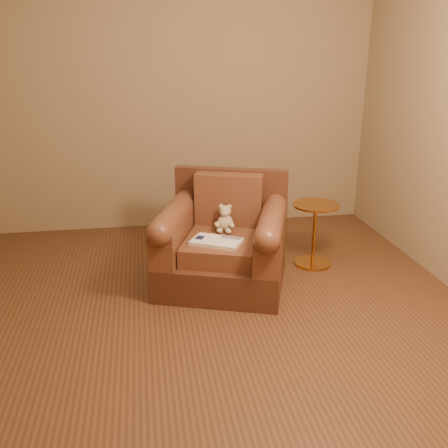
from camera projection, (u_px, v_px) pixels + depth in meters
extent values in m
plane|color=brown|center=(198.00, 319.00, 3.45)|extent=(4.00, 4.00, 0.00)
cube|color=#937A5A|center=(172.00, 93.00, 4.85)|extent=(4.00, 0.02, 2.70)
cube|color=#937A5A|center=(290.00, 244.00, 1.13)|extent=(4.00, 0.02, 2.70)
cube|color=#4A2718|center=(223.00, 268.00, 3.94)|extent=(1.17, 1.14, 0.26)
cube|color=#4A2718|center=(231.00, 202.00, 4.16)|extent=(0.91, 0.40, 0.58)
cube|color=brown|center=(222.00, 246.00, 3.83)|extent=(0.73, 0.80, 0.14)
cube|color=brown|center=(229.00, 199.00, 4.03)|extent=(0.56, 0.32, 0.42)
cube|color=brown|center=(175.00, 234.00, 3.86)|extent=(0.44, 0.81, 0.30)
cube|color=brown|center=(271.00, 240.00, 3.74)|extent=(0.44, 0.81, 0.30)
cylinder|color=brown|center=(174.00, 215.00, 3.81)|extent=(0.44, 0.81, 0.19)
cylinder|color=brown|center=(272.00, 221.00, 3.69)|extent=(0.44, 0.81, 0.19)
ellipsoid|color=tan|center=(225.00, 223.00, 3.95)|extent=(0.13, 0.11, 0.13)
sphere|color=tan|center=(225.00, 211.00, 3.93)|extent=(0.09, 0.09, 0.09)
ellipsoid|color=tan|center=(221.00, 206.00, 3.92)|extent=(0.04, 0.02, 0.04)
ellipsoid|color=tan|center=(229.00, 207.00, 3.91)|extent=(0.04, 0.02, 0.04)
ellipsoid|color=beige|center=(225.00, 214.00, 3.89)|extent=(0.04, 0.03, 0.04)
sphere|color=black|center=(224.00, 214.00, 3.87)|extent=(0.01, 0.01, 0.01)
ellipsoid|color=tan|center=(217.00, 225.00, 3.91)|extent=(0.04, 0.08, 0.04)
ellipsoid|color=tan|center=(232.00, 225.00, 3.89)|extent=(0.04, 0.08, 0.04)
ellipsoid|color=tan|center=(220.00, 231.00, 3.89)|extent=(0.05, 0.08, 0.04)
ellipsoid|color=tan|center=(228.00, 231.00, 3.89)|extent=(0.05, 0.08, 0.04)
cube|color=beige|center=(216.00, 242.00, 3.69)|extent=(0.42, 0.37, 0.03)
cube|color=white|center=(205.00, 238.00, 3.72)|extent=(0.26, 0.28, 0.00)
cube|color=white|center=(228.00, 241.00, 3.66)|extent=(0.26, 0.28, 0.00)
cube|color=beige|center=(216.00, 240.00, 3.69)|extent=(0.11, 0.19, 0.00)
cube|color=#0F1638|center=(200.00, 238.00, 3.73)|extent=(0.09, 0.10, 0.00)
cube|color=slate|center=(231.00, 238.00, 3.73)|extent=(0.16, 0.12, 0.00)
cylinder|color=#BF7F34|center=(312.00, 263.00, 4.31)|extent=(0.31, 0.31, 0.02)
cylinder|color=#BF7F34|center=(314.00, 235.00, 4.23)|extent=(0.03, 0.03, 0.51)
cylinder|color=#BF7F34|center=(316.00, 205.00, 4.14)|extent=(0.39, 0.39, 0.02)
cylinder|color=#BF7F34|center=(316.00, 207.00, 4.14)|extent=(0.03, 0.03, 0.02)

